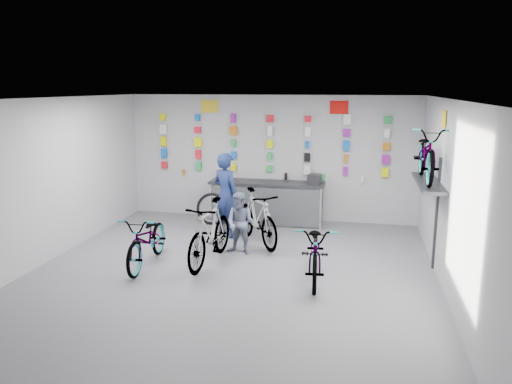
% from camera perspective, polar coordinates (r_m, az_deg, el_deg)
% --- Properties ---
extents(floor, '(8.00, 8.00, 0.00)m').
position_cam_1_polar(floor, '(8.66, -3.18, -9.69)').
color(floor, '#56565B').
rests_on(floor, ground).
extents(ceiling, '(8.00, 8.00, 0.00)m').
position_cam_1_polar(ceiling, '(8.05, -3.43, 10.56)').
color(ceiling, white).
rests_on(ceiling, wall_back).
extents(wall_back, '(7.00, 0.00, 7.00)m').
position_cam_1_polar(wall_back, '(12.07, 1.65, 3.91)').
color(wall_back, '#AFAFB1').
rests_on(wall_back, floor).
extents(wall_front, '(7.00, 0.00, 7.00)m').
position_cam_1_polar(wall_front, '(4.64, -16.44, -10.02)').
color(wall_front, '#AFAFB1').
rests_on(wall_front, floor).
extents(wall_left, '(0.00, 8.00, 8.00)m').
position_cam_1_polar(wall_left, '(9.73, -23.62, 0.93)').
color(wall_left, '#AFAFB1').
rests_on(wall_left, floor).
extents(wall_right, '(0.00, 8.00, 8.00)m').
position_cam_1_polar(wall_right, '(8.07, 21.46, -1.00)').
color(wall_right, '#AFAFB1').
rests_on(wall_right, floor).
extents(counter, '(2.70, 0.66, 1.00)m').
position_cam_1_polar(counter, '(11.82, 1.22, -1.26)').
color(counter, black).
rests_on(counter, floor).
extents(merch_wall, '(5.57, 0.08, 1.57)m').
position_cam_1_polar(merch_wall, '(11.96, 1.63, 5.34)').
color(merch_wall, red).
rests_on(merch_wall, wall_back).
extents(wall_bracket, '(0.39, 1.90, 2.00)m').
position_cam_1_polar(wall_bracket, '(9.21, 19.20, 0.47)').
color(wall_bracket, '#333338').
rests_on(wall_bracket, wall_right).
extents(sign_left, '(0.42, 0.02, 0.30)m').
position_cam_1_polar(sign_left, '(12.30, -5.33, 9.73)').
color(sign_left, yellow).
rests_on(sign_left, wall_back).
extents(sign_right, '(0.42, 0.02, 0.30)m').
position_cam_1_polar(sign_right, '(11.77, 9.47, 9.51)').
color(sign_right, red).
rests_on(sign_right, wall_back).
extents(sign_side, '(0.02, 0.40, 0.30)m').
position_cam_1_polar(sign_side, '(9.09, 20.67, 7.78)').
color(sign_side, yellow).
rests_on(sign_side, wall_right).
extents(bike_left, '(0.77, 1.89, 0.97)m').
position_cam_1_polar(bike_left, '(9.26, -12.30, -5.33)').
color(bike_left, gray).
rests_on(bike_left, floor).
extents(bike_center, '(0.73, 2.00, 1.17)m').
position_cam_1_polar(bike_center, '(9.15, -5.29, -4.64)').
color(bike_center, gray).
rests_on(bike_center, floor).
extents(bike_right, '(0.83, 1.96, 1.01)m').
position_cam_1_polar(bike_right, '(8.47, 6.89, -6.66)').
color(bike_right, gray).
rests_on(bike_right, floor).
extents(bike_service, '(1.53, 1.83, 1.13)m').
position_cam_1_polar(bike_service, '(10.24, 0.14, -2.91)').
color(bike_service, gray).
rests_on(bike_service, floor).
extents(bike_wall, '(0.63, 1.80, 0.95)m').
position_cam_1_polar(bike_wall, '(9.11, 18.97, 4.12)').
color(bike_wall, gray).
rests_on(bike_wall, wall_bracket).
extents(clerk, '(0.79, 0.71, 1.83)m').
position_cam_1_polar(clerk, '(10.70, -3.44, -0.36)').
color(clerk, '#16224D').
rests_on(clerk, floor).
extents(customer, '(0.67, 0.57, 1.21)m').
position_cam_1_polar(customer, '(9.64, -1.77, -3.60)').
color(customer, slate).
rests_on(customer, floor).
extents(spare_wheel, '(0.76, 0.23, 0.75)m').
position_cam_1_polar(spare_wheel, '(11.79, -5.10, -1.93)').
color(spare_wheel, black).
rests_on(spare_wheel, floor).
extents(register, '(0.32, 0.34, 0.22)m').
position_cam_1_polar(register, '(11.55, 6.71, 1.50)').
color(register, black).
rests_on(register, counter).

